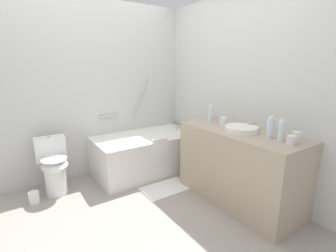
{
  "coord_description": "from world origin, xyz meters",
  "views": [
    {
      "loc": [
        -0.99,
        -2.05,
        1.54
      ],
      "look_at": [
        0.55,
        0.24,
        0.84
      ],
      "focal_mm": 26.09,
      "sensor_mm": 36.0,
      "label": 1
    }
  ],
  "objects_px": {
    "water_bottle_0": "(270,128)",
    "water_bottle_2": "(281,130)",
    "drinking_glass_0": "(296,137)",
    "drinking_glass_1": "(224,121)",
    "water_bottle_1": "(210,114)",
    "sink_basin": "(241,129)",
    "drinking_glass_2": "(222,121)",
    "drinking_glass_3": "(291,140)",
    "bath_mat": "(166,188)",
    "toilet_paper_roll": "(34,198)",
    "bathtub": "(146,152)",
    "sink_faucet": "(253,126)",
    "toilet": "(54,166)"
  },
  "relations": [
    {
      "from": "water_bottle_0",
      "to": "bath_mat",
      "type": "bearing_deg",
      "value": 119.37
    },
    {
      "from": "water_bottle_2",
      "to": "drinking_glass_2",
      "type": "bearing_deg",
      "value": 87.56
    },
    {
      "from": "drinking_glass_2",
      "to": "toilet",
      "type": "bearing_deg",
      "value": 149.99
    },
    {
      "from": "sink_basin",
      "to": "water_bottle_0",
      "type": "distance_m",
      "value": 0.31
    },
    {
      "from": "sink_faucet",
      "to": "drinking_glass_1",
      "type": "distance_m",
      "value": 0.33
    },
    {
      "from": "drinking_glass_2",
      "to": "toilet_paper_roll",
      "type": "relative_size",
      "value": 0.58
    },
    {
      "from": "toilet",
      "to": "drinking_glass_0",
      "type": "relative_size",
      "value": 6.59
    },
    {
      "from": "water_bottle_0",
      "to": "bath_mat",
      "type": "height_order",
      "value": "water_bottle_0"
    },
    {
      "from": "water_bottle_0",
      "to": "drinking_glass_1",
      "type": "bearing_deg",
      "value": 92.07
    },
    {
      "from": "water_bottle_0",
      "to": "bath_mat",
      "type": "relative_size",
      "value": 0.35
    },
    {
      "from": "drinking_glass_0",
      "to": "drinking_glass_2",
      "type": "height_order",
      "value": "drinking_glass_0"
    },
    {
      "from": "water_bottle_2",
      "to": "bath_mat",
      "type": "distance_m",
      "value": 1.56
    },
    {
      "from": "sink_basin",
      "to": "toilet_paper_roll",
      "type": "bearing_deg",
      "value": 146.92
    },
    {
      "from": "toilet",
      "to": "drinking_glass_3",
      "type": "distance_m",
      "value": 2.61
    },
    {
      "from": "bath_mat",
      "to": "toilet_paper_roll",
      "type": "distance_m",
      "value": 1.53
    },
    {
      "from": "sink_basin",
      "to": "water_bottle_2",
      "type": "relative_size",
      "value": 1.63
    },
    {
      "from": "drinking_glass_1",
      "to": "bath_mat",
      "type": "height_order",
      "value": "drinking_glass_1"
    },
    {
      "from": "toilet",
      "to": "water_bottle_2",
      "type": "height_order",
      "value": "water_bottle_2"
    },
    {
      "from": "drinking_glass_2",
      "to": "sink_basin",
      "type": "bearing_deg",
      "value": -103.92
    },
    {
      "from": "bathtub",
      "to": "bath_mat",
      "type": "height_order",
      "value": "bathtub"
    },
    {
      "from": "water_bottle_1",
      "to": "toilet_paper_roll",
      "type": "xyz_separation_m",
      "value": [
        -1.99,
        0.71,
        -0.87
      ]
    },
    {
      "from": "water_bottle_2",
      "to": "drinking_glass_2",
      "type": "height_order",
      "value": "water_bottle_2"
    },
    {
      "from": "water_bottle_1",
      "to": "water_bottle_2",
      "type": "bearing_deg",
      "value": -90.49
    },
    {
      "from": "bathtub",
      "to": "toilet_paper_roll",
      "type": "xyz_separation_m",
      "value": [
        -1.49,
        -0.06,
        -0.22
      ]
    },
    {
      "from": "sink_basin",
      "to": "drinking_glass_3",
      "type": "height_order",
      "value": "drinking_glass_3"
    },
    {
      "from": "toilet",
      "to": "toilet_paper_roll",
      "type": "relative_size",
      "value": 4.95
    },
    {
      "from": "water_bottle_0",
      "to": "bath_mat",
      "type": "xyz_separation_m",
      "value": [
        -0.56,
        1.0,
        -0.93
      ]
    },
    {
      "from": "drinking_glass_1",
      "to": "drinking_glass_2",
      "type": "distance_m",
      "value": 0.08
    },
    {
      "from": "sink_basin",
      "to": "drinking_glass_0",
      "type": "xyz_separation_m",
      "value": [
        0.11,
        -0.53,
        0.02
      ]
    },
    {
      "from": "toilet",
      "to": "drinking_glass_1",
      "type": "distance_m",
      "value": 2.09
    },
    {
      "from": "drinking_glass_1",
      "to": "drinking_glass_3",
      "type": "bearing_deg",
      "value": -91.12
    },
    {
      "from": "drinking_glass_0",
      "to": "toilet_paper_roll",
      "type": "bearing_deg",
      "value": 138.76
    },
    {
      "from": "drinking_glass_0",
      "to": "drinking_glass_1",
      "type": "relative_size",
      "value": 1.03
    },
    {
      "from": "drinking_glass_1",
      "to": "sink_faucet",
      "type": "bearing_deg",
      "value": -60.79
    },
    {
      "from": "sink_basin",
      "to": "drinking_glass_2",
      "type": "bearing_deg",
      "value": 76.08
    },
    {
      "from": "sink_basin",
      "to": "water_bottle_1",
      "type": "height_order",
      "value": "water_bottle_1"
    },
    {
      "from": "drinking_glass_0",
      "to": "toilet_paper_roll",
      "type": "height_order",
      "value": "drinking_glass_0"
    },
    {
      "from": "water_bottle_2",
      "to": "toilet_paper_roll",
      "type": "relative_size",
      "value": 1.52
    },
    {
      "from": "water_bottle_0",
      "to": "water_bottle_2",
      "type": "relative_size",
      "value": 1.02
    },
    {
      "from": "bathtub",
      "to": "bath_mat",
      "type": "xyz_separation_m",
      "value": [
        -0.06,
        -0.62,
        -0.29
      ]
    },
    {
      "from": "water_bottle_1",
      "to": "drinking_glass_2",
      "type": "bearing_deg",
      "value": -82.32
    },
    {
      "from": "toilet",
      "to": "toilet_paper_roll",
      "type": "distance_m",
      "value": 0.4
    },
    {
      "from": "water_bottle_0",
      "to": "drinking_glass_1",
      "type": "xyz_separation_m",
      "value": [
        -0.02,
        0.59,
        -0.05
      ]
    },
    {
      "from": "bathtub",
      "to": "drinking_glass_0",
      "type": "relative_size",
      "value": 13.98
    },
    {
      "from": "water_bottle_2",
      "to": "drinking_glass_2",
      "type": "distance_m",
      "value": 0.78
    },
    {
      "from": "water_bottle_2",
      "to": "drinking_glass_1",
      "type": "bearing_deg",
      "value": 91.42
    },
    {
      "from": "bathtub",
      "to": "toilet",
      "type": "xyz_separation_m",
      "value": [
        -1.23,
        0.06,
        0.06
      ]
    },
    {
      "from": "toilet_paper_roll",
      "to": "drinking_glass_1",
      "type": "bearing_deg",
      "value": -26.12
    },
    {
      "from": "water_bottle_0",
      "to": "drinking_glass_3",
      "type": "relative_size",
      "value": 2.57
    },
    {
      "from": "bathtub",
      "to": "drinking_glass_0",
      "type": "height_order",
      "value": "bathtub"
    }
  ]
}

